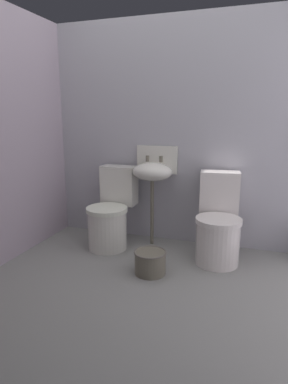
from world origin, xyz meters
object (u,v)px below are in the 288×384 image
sink (153,171)px  toilet_left (111,215)px  toilet_right (218,226)px  bucket (150,262)px

sink → toilet_left: bearing=-153.7°
toilet_right → bucket: bearing=36.2°
toilet_right → sink: sink is taller
toilet_right → toilet_left: bearing=-6.9°
toilet_left → bucket: 0.76m
toilet_left → toilet_right: (1.05, 0.00, 0.00)m
toilet_right → sink: 0.82m
sink → bucket: bearing=-74.6°
toilet_left → toilet_right: bearing=-178.9°
sink → bucket: (0.18, -0.65, -0.65)m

